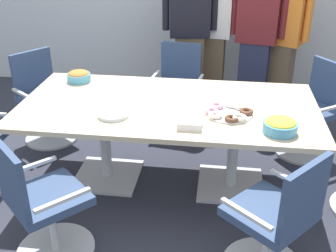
{
  "coord_description": "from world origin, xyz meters",
  "views": [
    {
      "loc": [
        0.41,
        -3.09,
        2.12
      ],
      "look_at": [
        0.0,
        0.0,
        0.55
      ],
      "focal_mm": 44.93,
      "sensor_mm": 36.0,
      "label": 1
    }
  ],
  "objects_px": {
    "person_standing_1": "(212,29)",
    "person_standing_2": "(257,35)",
    "office_chair_5": "(177,92)",
    "snack_bowl_chips_yellow": "(280,125)",
    "person_standing_0": "(190,28)",
    "plate_stack": "(113,114)",
    "conference_table": "(168,118)",
    "person_standing_3": "(281,36)",
    "donut_platter": "(229,112)",
    "office_chair_4": "(312,114)",
    "snack_bowl_pretzels": "(79,76)",
    "napkin_pile": "(190,123)",
    "office_chair_6": "(44,102)",
    "office_chair_2": "(276,224)",
    "office_chair_1": "(41,207)"
  },
  "relations": [
    {
      "from": "office_chair_1",
      "to": "napkin_pile",
      "type": "height_order",
      "value": "office_chair_1"
    },
    {
      "from": "conference_table",
      "to": "person_standing_1",
      "type": "bearing_deg",
      "value": 81.02
    },
    {
      "from": "snack_bowl_pretzels",
      "to": "napkin_pile",
      "type": "xyz_separation_m",
      "value": [
        1.09,
        -0.78,
        -0.02
      ]
    },
    {
      "from": "conference_table",
      "to": "snack_bowl_pretzels",
      "type": "relative_size",
      "value": 11.15
    },
    {
      "from": "office_chair_1",
      "to": "person_standing_1",
      "type": "relative_size",
      "value": 0.5
    },
    {
      "from": "plate_stack",
      "to": "office_chair_4",
      "type": "bearing_deg",
      "value": 30.47
    },
    {
      "from": "snack_bowl_pretzels",
      "to": "plate_stack",
      "type": "relative_size",
      "value": 0.9
    },
    {
      "from": "person_standing_1",
      "to": "snack_bowl_pretzels",
      "type": "height_order",
      "value": "person_standing_1"
    },
    {
      "from": "napkin_pile",
      "to": "donut_platter",
      "type": "bearing_deg",
      "value": 40.26
    },
    {
      "from": "office_chair_4",
      "to": "person_standing_1",
      "type": "xyz_separation_m",
      "value": [
        -1.03,
        1.03,
        0.54
      ]
    },
    {
      "from": "person_standing_0",
      "to": "person_standing_2",
      "type": "relative_size",
      "value": 1.05
    },
    {
      "from": "office_chair_6",
      "to": "person_standing_2",
      "type": "bearing_deg",
      "value": 149.83
    },
    {
      "from": "person_standing_3",
      "to": "person_standing_1",
      "type": "bearing_deg",
      "value": 20.17
    },
    {
      "from": "office_chair_5",
      "to": "person_standing_0",
      "type": "distance_m",
      "value": 0.76
    },
    {
      "from": "office_chair_2",
      "to": "person_standing_0",
      "type": "distance_m",
      "value": 2.73
    },
    {
      "from": "person_standing_3",
      "to": "plate_stack",
      "type": "xyz_separation_m",
      "value": [
        -1.44,
        -1.93,
        -0.15
      ]
    },
    {
      "from": "donut_platter",
      "to": "person_standing_2",
      "type": "bearing_deg",
      "value": 80.57
    },
    {
      "from": "person_standing_1",
      "to": "person_standing_2",
      "type": "relative_size",
      "value": 1.01
    },
    {
      "from": "person_standing_0",
      "to": "snack_bowl_pretzels",
      "type": "height_order",
      "value": "person_standing_0"
    },
    {
      "from": "office_chair_4",
      "to": "plate_stack",
      "type": "relative_size",
      "value": 3.8
    },
    {
      "from": "person_standing_0",
      "to": "donut_platter",
      "type": "distance_m",
      "value": 1.8
    },
    {
      "from": "office_chair_6",
      "to": "person_standing_3",
      "type": "xyz_separation_m",
      "value": [
        2.42,
        0.99,
        0.51
      ]
    },
    {
      "from": "plate_stack",
      "to": "office_chair_1",
      "type": "bearing_deg",
      "value": -114.11
    },
    {
      "from": "person_standing_0",
      "to": "person_standing_2",
      "type": "distance_m",
      "value": 0.75
    },
    {
      "from": "office_chair_6",
      "to": "person_standing_0",
      "type": "relative_size",
      "value": 0.48
    },
    {
      "from": "person_standing_3",
      "to": "conference_table",
      "type": "bearing_deg",
      "value": 84.57
    },
    {
      "from": "office_chair_1",
      "to": "person_standing_1",
      "type": "bearing_deg",
      "value": 114.0
    },
    {
      "from": "donut_platter",
      "to": "office_chair_6",
      "type": "bearing_deg",
      "value": 156.8
    },
    {
      "from": "office_chair_4",
      "to": "office_chair_5",
      "type": "relative_size",
      "value": 1.0
    },
    {
      "from": "person_standing_0",
      "to": "snack_bowl_chips_yellow",
      "type": "relative_size",
      "value": 7.75
    },
    {
      "from": "office_chair_6",
      "to": "plate_stack",
      "type": "height_order",
      "value": "office_chair_6"
    },
    {
      "from": "office_chair_6",
      "to": "person_standing_3",
      "type": "relative_size",
      "value": 0.52
    },
    {
      "from": "office_chair_6",
      "to": "napkin_pile",
      "type": "bearing_deg",
      "value": 92.99
    },
    {
      "from": "conference_table",
      "to": "plate_stack",
      "type": "xyz_separation_m",
      "value": [
        -0.38,
        -0.28,
        0.14
      ]
    },
    {
      "from": "conference_table",
      "to": "person_standing_0",
      "type": "xyz_separation_m",
      "value": [
        0.03,
        1.59,
        0.37
      ]
    },
    {
      "from": "person_standing_3",
      "to": "snack_bowl_pretzels",
      "type": "distance_m",
      "value": 2.3
    },
    {
      "from": "conference_table",
      "to": "person_standing_0",
      "type": "bearing_deg",
      "value": 88.79
    },
    {
      "from": "conference_table",
      "to": "person_standing_0",
      "type": "relative_size",
      "value": 1.28
    },
    {
      "from": "conference_table",
      "to": "person_standing_3",
      "type": "xyz_separation_m",
      "value": [
        1.05,
        1.65,
        0.29
      ]
    },
    {
      "from": "person_standing_0",
      "to": "plate_stack",
      "type": "distance_m",
      "value": 1.93
    },
    {
      "from": "office_chair_4",
      "to": "snack_bowl_pretzels",
      "type": "relative_size",
      "value": 4.23
    },
    {
      "from": "office_chair_2",
      "to": "person_standing_0",
      "type": "relative_size",
      "value": 0.48
    },
    {
      "from": "office_chair_2",
      "to": "napkin_pile",
      "type": "height_order",
      "value": "office_chair_2"
    },
    {
      "from": "person_standing_0",
      "to": "snack_bowl_chips_yellow",
      "type": "height_order",
      "value": "person_standing_0"
    },
    {
      "from": "office_chair_5",
      "to": "snack_bowl_chips_yellow",
      "type": "xyz_separation_m",
      "value": [
        0.89,
        -1.49,
        0.4
      ]
    },
    {
      "from": "person_standing_2",
      "to": "plate_stack",
      "type": "height_order",
      "value": "person_standing_2"
    },
    {
      "from": "office_chair_4",
      "to": "napkin_pile",
      "type": "xyz_separation_m",
      "value": [
        -1.09,
        -1.08,
        0.37
      ]
    },
    {
      "from": "office_chair_4",
      "to": "snack_bowl_pretzels",
      "type": "height_order",
      "value": "office_chair_4"
    },
    {
      "from": "person_standing_2",
      "to": "person_standing_0",
      "type": "bearing_deg",
      "value": 13.76
    },
    {
      "from": "office_chair_2",
      "to": "person_standing_0",
      "type": "height_order",
      "value": "person_standing_0"
    }
  ]
}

